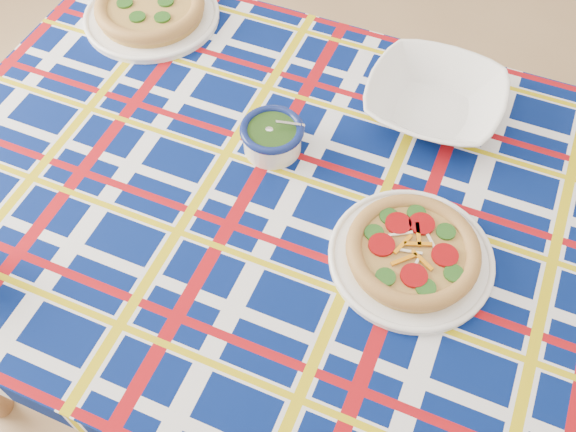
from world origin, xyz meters
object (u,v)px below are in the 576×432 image
(serving_bowl, at_px, (434,100))
(pesto_bowl, at_px, (272,135))
(main_focaccia_plate, at_px, (413,251))
(dining_table, at_px, (328,234))

(serving_bowl, bearing_deg, pesto_bowl, -149.61)
(main_focaccia_plate, distance_m, serving_bowl, 0.35)
(pesto_bowl, height_order, serving_bowl, pesto_bowl)
(main_focaccia_plate, xyz_separation_m, serving_bowl, (-0.01, 0.35, 0.00))
(main_focaccia_plate, xyz_separation_m, pesto_bowl, (-0.29, 0.19, 0.01))
(dining_table, distance_m, pesto_bowl, 0.21)
(dining_table, bearing_deg, main_focaccia_plate, -14.63)
(pesto_bowl, relative_size, serving_bowl, 0.45)
(main_focaccia_plate, height_order, serving_bowl, serving_bowl)
(dining_table, xyz_separation_m, pesto_bowl, (-0.14, 0.12, 0.11))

